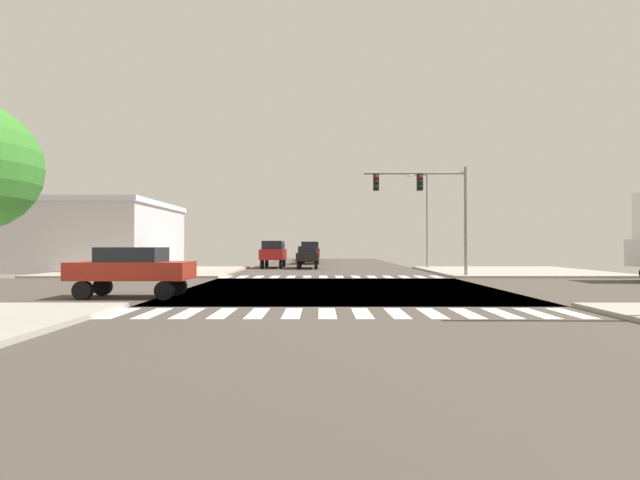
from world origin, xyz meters
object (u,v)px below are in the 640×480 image
at_px(street_lamp, 422,212).
at_px(pickup_outer_2, 309,252).
at_px(traffic_signal_mast, 425,196).
at_px(suv_middle_2, 272,252).
at_px(sedan_inner_3, 306,255).
at_px(bank_building, 87,236).
at_px(suv_crossing_1, 311,250).
at_px(sedan_trailing_2, 130,268).
at_px(sedan_queued_1, 310,252).

xyz_separation_m(street_lamp, pickup_outer_2, (-9.78, 9.68, -3.47)).
xyz_separation_m(traffic_signal_mast, suv_middle_2, (-10.56, 11.41, -3.59)).
relative_size(suv_middle_2, sedan_inner_3, 1.07).
bearing_deg(bank_building, traffic_signal_mast, -18.42).
distance_m(suv_crossing_1, sedan_trailing_2, 42.59).
relative_size(street_lamp, suv_crossing_1, 1.73).
distance_m(pickup_outer_2, sedan_inner_3, 9.17).
bearing_deg(street_lamp, traffic_signal_mast, -102.55).
height_order(sedan_queued_1, sedan_trailing_2, same).
relative_size(suv_crossing_1, sedan_inner_3, 1.07).
distance_m(sedan_queued_1, pickup_outer_2, 5.81).
bearing_deg(sedan_trailing_2, pickup_outer_2, -11.26).
xyz_separation_m(bank_building, sedan_queued_1, (17.40, 17.17, -1.58)).
bearing_deg(traffic_signal_mast, sedan_trailing_2, -142.64).
bearing_deg(sedan_queued_1, traffic_signal_mast, 106.52).
bearing_deg(bank_building, suv_crossing_1, 53.51).
relative_size(bank_building, suv_middle_2, 2.95).
height_order(traffic_signal_mast, bank_building, traffic_signal_mast).
bearing_deg(sedan_trailing_2, street_lamp, -37.79).
distance_m(street_lamp, sedan_inner_3, 10.45).
distance_m(street_lamp, suv_middle_2, 13.29).
relative_size(traffic_signal_mast, suv_middle_2, 1.47).
bearing_deg(pickup_outer_2, street_lamp, 135.29).
xyz_separation_m(sedan_trailing_2, pickup_outer_2, (5.97, 30.00, 0.17)).
distance_m(suv_crossing_1, sedan_queued_1, 6.36).
bearing_deg(suv_crossing_1, pickup_outer_2, 90.00).
bearing_deg(traffic_signal_mast, sedan_inner_3, 125.74).
bearing_deg(sedan_trailing_2, bank_building, 31.51).
xyz_separation_m(bank_building, sedan_trailing_2, (11.43, -18.64, -1.58)).
height_order(suv_middle_2, pickup_outer_2, pickup_outer_2).
relative_size(bank_building, sedan_inner_3, 3.16).
height_order(traffic_signal_mast, suv_middle_2, traffic_signal_mast).
height_order(suv_crossing_1, suv_middle_2, same).
bearing_deg(suv_middle_2, sedan_inner_3, 163.15).
height_order(suv_crossing_1, sedan_queued_1, suv_crossing_1).
distance_m(suv_middle_2, sedan_inner_3, 3.15).
distance_m(bank_building, sedan_trailing_2, 21.92).
distance_m(bank_building, sedan_inner_3, 17.61).
bearing_deg(bank_building, sedan_trailing_2, -58.49).
distance_m(street_lamp, suv_crossing_1, 24.17).
relative_size(bank_building, sedan_trailing_2, 3.16).
bearing_deg(suv_crossing_1, street_lamp, 114.12).
xyz_separation_m(traffic_signal_mast, street_lamp, (2.22, 9.99, -0.22)).
relative_size(suv_crossing_1, sedan_queued_1, 1.07).
xyz_separation_m(traffic_signal_mast, suv_crossing_1, (-7.56, 31.84, -3.59)).
height_order(street_lamp, bank_building, street_lamp).
bearing_deg(sedan_inner_3, street_lamp, 177.02).
bearing_deg(street_lamp, pickup_outer_2, 135.29).
distance_m(bank_building, pickup_outer_2, 20.83).
height_order(sedan_queued_1, pickup_outer_2, pickup_outer_2).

